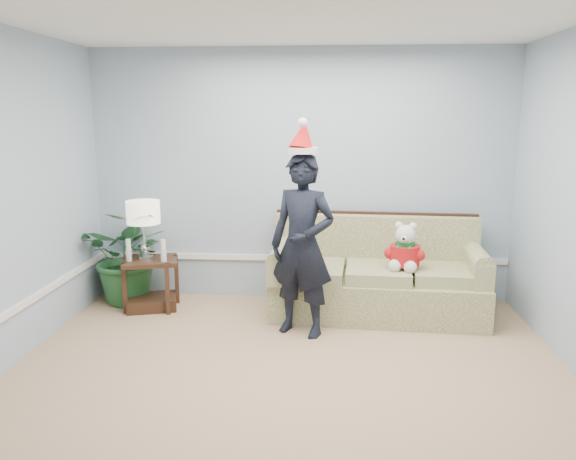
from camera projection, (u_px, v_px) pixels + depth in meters
The scene contains 10 objects.
room_shell at pixel (282, 219), 3.58m from camera, with size 4.54×5.04×2.74m.
wainscot_trim at pixel (161, 293), 5.00m from camera, with size 4.49×4.99×0.06m.
sofa at pixel (377, 279), 5.74m from camera, with size 2.17×1.04×0.99m.
side_table at pixel (152, 289), 5.89m from camera, with size 0.66×0.59×0.53m.
table_lamp at pixel (143, 215), 5.75m from camera, with size 0.34×0.34×0.61m.
candle_pair at pixel (146, 251), 5.72m from camera, with size 0.42×0.06×0.23m.
houseplant at pixel (130, 256), 6.03m from camera, with size 0.93×0.81×1.04m, color #1E5128.
man at pixel (302, 245), 5.09m from camera, with size 0.61×0.40×1.68m, color black.
santa_hat at pixel (303, 138), 4.91m from camera, with size 0.36×0.38×0.32m.
teddy_bear at pixel (405, 252), 5.46m from camera, with size 0.36×0.37×0.47m.
Camera 1 is at (0.29, -3.51, 2.00)m, focal length 35.00 mm.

